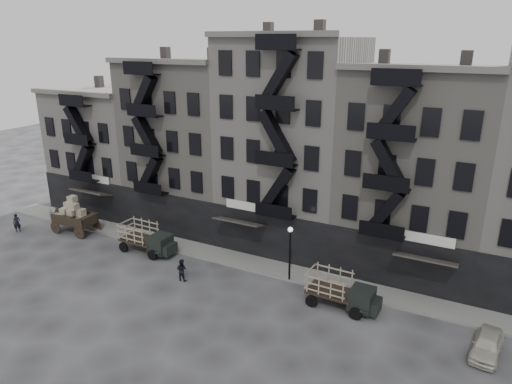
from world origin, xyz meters
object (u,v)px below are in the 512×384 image
at_px(pedestrian_mid, 182,270).
at_px(stake_truck_east, 341,289).
at_px(horse, 53,213).
at_px(wagon, 73,212).
at_px(pedestrian_west, 17,223).
at_px(car_east, 487,345).
at_px(stake_truck_west, 146,236).

bearing_deg(pedestrian_mid, stake_truck_east, -174.95).
distance_m(horse, wagon, 3.91).
distance_m(stake_truck_east, pedestrian_west, 30.21).
height_order(stake_truck_east, car_east, stake_truck_east).
bearing_deg(car_east, pedestrian_mid, -169.73).
xyz_separation_m(wagon, pedestrian_west, (-4.69, -2.45, -1.07)).
distance_m(stake_truck_west, stake_truck_east, 16.82).
height_order(stake_truck_west, stake_truck_east, stake_truck_west).
distance_m(wagon, pedestrian_west, 5.40).
bearing_deg(pedestrian_mid, pedestrian_west, -5.49).
relative_size(horse, pedestrian_mid, 1.29).
height_order(wagon, stake_truck_west, wagon).
xyz_separation_m(car_east, pedestrian_west, (-38.91, -0.77, 0.25)).
bearing_deg(car_east, horse, -176.46).
xyz_separation_m(horse, stake_truck_east, (29.18, -1.58, 0.45)).
relative_size(car_east, pedestrian_mid, 2.14).
bearing_deg(pedestrian_mid, wagon, -15.65).
height_order(horse, car_east, horse).
xyz_separation_m(wagon, stake_truck_west, (8.66, -0.25, -0.52)).
bearing_deg(stake_truck_west, pedestrian_mid, -24.00).
height_order(stake_truck_east, pedestrian_west, stake_truck_east).
bearing_deg(car_east, wagon, -175.63).
height_order(horse, pedestrian_mid, horse).
distance_m(stake_truck_west, car_east, 25.62).
distance_m(wagon, car_east, 34.29).
xyz_separation_m(stake_truck_east, pedestrian_mid, (-11.42, -1.92, -0.53)).
height_order(stake_truck_west, car_east, stake_truck_west).
height_order(horse, stake_truck_east, stake_truck_east).
height_order(stake_truck_west, pedestrian_west, stake_truck_west).
relative_size(horse, stake_truck_east, 0.45).
relative_size(pedestrian_west, pedestrian_mid, 1.03).
relative_size(stake_truck_east, pedestrian_mid, 2.88).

